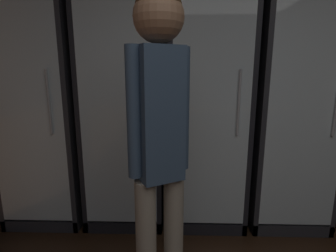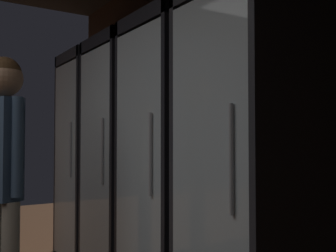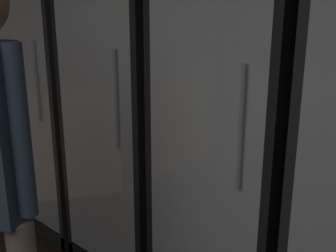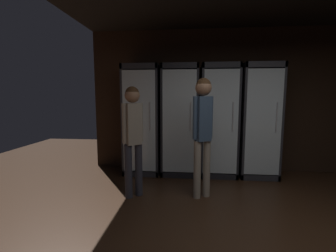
% 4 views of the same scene
% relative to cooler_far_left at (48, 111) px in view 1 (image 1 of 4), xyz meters
% --- Properties ---
extents(wall_back, '(6.00, 0.06, 2.80)m').
position_rel_cooler_far_left_xyz_m(wall_back, '(1.93, 0.32, 0.39)').
color(wall_back, black).
rests_on(wall_back, ground).
extents(cooler_far_left, '(0.68, 0.65, 2.07)m').
position_rel_cooler_far_left_xyz_m(cooler_far_left, '(0.00, 0.00, 0.00)').
color(cooler_far_left, '#2B2B30').
rests_on(cooler_far_left, ground).
extents(cooler_left, '(0.68, 0.65, 2.07)m').
position_rel_cooler_far_left_xyz_m(cooler_left, '(0.73, -0.00, 0.01)').
color(cooler_left, black).
rests_on(cooler_left, ground).
extents(cooler_center, '(0.68, 0.65, 2.07)m').
position_rel_cooler_far_left_xyz_m(cooler_center, '(1.45, -0.00, 0.00)').
color(cooler_center, black).
rests_on(cooler_center, ground).
extents(cooler_right, '(0.68, 0.65, 2.07)m').
position_rel_cooler_far_left_xyz_m(cooler_right, '(2.18, 0.00, 0.01)').
color(cooler_right, '#2B2B30').
rests_on(cooler_right, ground).
extents(shopper_near, '(0.29, 0.24, 1.74)m').
position_rel_cooler_far_left_xyz_m(shopper_near, '(1.10, -1.11, 0.09)').
color(shopper_near, gray).
rests_on(shopper_near, ground).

